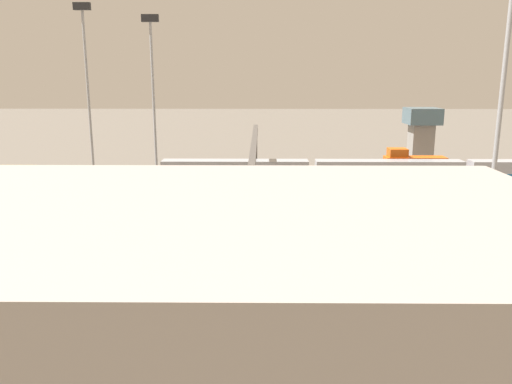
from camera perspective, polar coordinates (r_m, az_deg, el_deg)
The scene contains 18 objects.
ground_plane at distance 68.88m, azimuth 3.12°, elevation -1.35°, with size 400.00×400.00×0.00m, color #60594F.
track_bed_0 at distance 85.92m, azimuth 2.61°, elevation 1.57°, with size 140.00×2.80×0.12m, color #4C443D.
track_bed_1 at distance 81.03m, azimuth 2.74°, elevation 0.87°, with size 140.00×2.80×0.12m, color #4C443D.
track_bed_2 at distance 76.15m, azimuth 2.87°, elevation 0.09°, with size 140.00×2.80×0.12m, color #4C443D.
track_bed_3 at distance 71.29m, azimuth 3.03°, elevation -0.81°, with size 140.00×2.80×0.12m, color #4C443D.
track_bed_4 at distance 66.45m, azimuth 3.21°, elevation -1.83°, with size 140.00×2.80×0.12m, color #3D3833.
track_bed_5 at distance 61.63m, azimuth 3.42°, elevation -3.01°, with size 140.00×2.80×0.12m, color #3D3833.
track_bed_6 at distance 56.84m, azimuth 3.66°, elevation -4.39°, with size 140.00×2.80×0.12m, color #3D3833.
track_bed_7 at distance 52.10m, azimuth 3.95°, elevation -6.03°, with size 140.00×2.80×0.12m, color #3D3833.
train_on_track_1 at distance 83.06m, azimuth 14.58°, elevation 2.14°, with size 71.40×3.06×3.80m.
train_on_track_0 at distance 89.18m, azimuth 17.13°, elevation 2.79°, with size 10.00×3.00×5.00m.
train_on_track_5 at distance 66.13m, azimuth -22.07°, elevation -1.11°, with size 47.20×3.06×3.80m.
light_mast_0 at distance 92.22m, azimuth -18.43°, elevation 12.96°, with size 2.80×0.70×28.53m.
light_mast_1 at distance 51.90m, azimuth 26.18°, elevation 13.80°, with size 2.80×0.70×30.09m.
light_mast_2 at distance 89.24m, azimuth -11.49°, elevation 12.72°, with size 2.80×0.70×26.66m.
signal_gantry at distance 67.33m, azimuth -0.19°, elevation 5.05°, with size 0.70×40.00×8.80m.
maintenance_shed at distance 27.99m, azimuth -23.42°, elevation -12.27°, with size 52.06×21.09×11.07m, color #9E9389.
control_tower at distance 101.58m, azimuth 17.99°, elevation 6.40°, with size 6.00×6.00×11.01m.
Camera 1 is at (3.09, 66.69, 16.94)m, focal length 35.80 mm.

